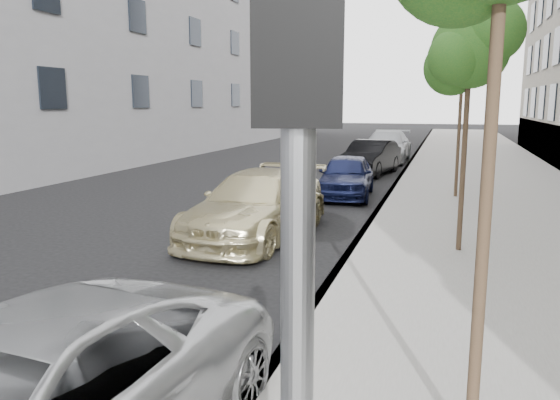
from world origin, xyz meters
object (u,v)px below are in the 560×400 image
at_px(tree_far, 464,54).
at_px(sedan_blue, 346,176).
at_px(signal_pole, 297,365).
at_px(sedan_rear, 387,146).
at_px(tree_mid, 472,49).
at_px(suv, 257,205).
at_px(sedan_black, 370,158).

relative_size(tree_far, sedan_blue, 1.29).
distance_m(tree_far, signal_pole, 16.11).
distance_m(sedan_blue, sedan_rear, 11.24).
height_order(signal_pole, sedan_rear, signal_pole).
relative_size(tree_mid, signal_pole, 1.41).
relative_size(suv, sedan_blue, 1.27).
xyz_separation_m(tree_mid, sedan_rear, (-3.33, 17.46, -3.15)).
bearing_deg(sedan_black, tree_mid, -64.59).
bearing_deg(tree_far, sedan_black, 121.95).
relative_size(suv, sedan_rear, 0.93).
bearing_deg(tree_far, sedan_blue, -175.29).
distance_m(sedan_black, sedan_rear, 5.51).
height_order(sedan_black, sedan_rear, sedan_rear).
distance_m(suv, sedan_black, 11.65).
bearing_deg(suv, tree_far, 59.02).
relative_size(signal_pole, suv, 0.65).
height_order(tree_mid, suv, tree_mid).
relative_size(tree_far, suv, 1.02).
bearing_deg(sedan_blue, sedan_rear, 85.42).
bearing_deg(sedan_black, signal_pole, -73.36).
bearing_deg(sedan_rear, sedan_blue, -89.29).
bearing_deg(tree_mid, tree_far, 90.00).
bearing_deg(sedan_black, sedan_blue, -80.23).
height_order(tree_far, sedan_blue, tree_far).
bearing_deg(sedan_rear, sedan_black, -89.83).
xyz_separation_m(tree_far, sedan_rear, (-3.33, 10.96, -3.60)).
bearing_deg(sedan_rear, tree_far, -72.14).
bearing_deg(tree_far, suv, -125.13).
xyz_separation_m(suv, sedan_blue, (0.95, 5.87, -0.05)).
bearing_deg(suv, sedan_black, 89.61).
xyz_separation_m(tree_mid, suv, (-4.33, 0.35, -3.21)).
bearing_deg(sedan_blue, suv, -103.49).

